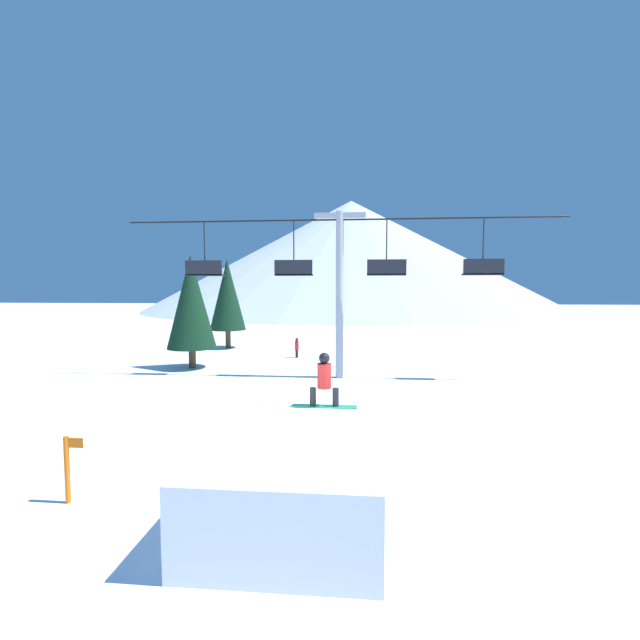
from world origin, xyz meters
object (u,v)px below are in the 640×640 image
(snow_ramp, at_px, (295,470))
(snowboarder, at_px, (324,380))
(trail_marker, at_px, (68,467))
(distant_skier, at_px, (297,347))
(pine_tree_near, at_px, (191,302))

(snow_ramp, bearing_deg, snowboarder, 77.49)
(trail_marker, relative_size, distant_skier, 1.10)
(pine_tree_near, height_order, distant_skier, pine_tree_near)
(snowboarder, relative_size, distant_skier, 1.25)
(pine_tree_near, relative_size, trail_marker, 4.49)
(snowboarder, distance_m, trail_marker, 5.55)
(snow_ramp, bearing_deg, trail_marker, -176.99)
(pine_tree_near, xyz_separation_m, distant_skier, (5.11, 3.90, -2.89))
(snow_ramp, height_order, trail_marker, snow_ramp)
(distant_skier, bearing_deg, snowboarder, -79.52)
(trail_marker, xyz_separation_m, distant_skier, (1.97, 18.18, -0.06))
(snow_ramp, bearing_deg, distant_skier, 98.12)
(pine_tree_near, bearing_deg, snow_ramp, -61.37)
(trail_marker, bearing_deg, distant_skier, 83.82)
(snowboarder, relative_size, trail_marker, 1.14)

